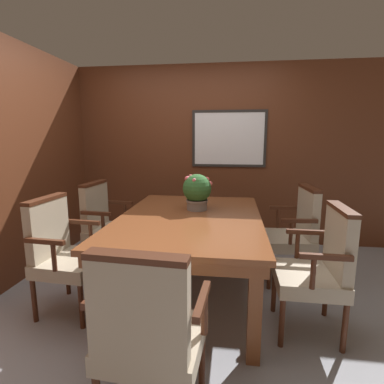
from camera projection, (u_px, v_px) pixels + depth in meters
ground_plane at (169, 298)px, 2.81m from camera, size 14.00×14.00×0.00m
wall_back at (193, 156)px, 4.22m from camera, size 7.20×0.08×2.45m
dining_table at (190, 226)px, 2.78m from camera, size 1.30×1.88×0.77m
chair_head_near at (148, 330)px, 1.48m from camera, size 0.58×0.52×0.99m
chair_left_near at (63, 250)px, 2.54m from camera, size 0.52×0.58×0.99m
chair_right_near at (320, 265)px, 2.24m from camera, size 0.49×0.57×0.99m
chair_right_far at (295, 230)px, 3.09m from camera, size 0.53×0.59×0.99m
chair_left_far at (106, 222)px, 3.37m from camera, size 0.52×0.59×0.99m
potted_plant at (197, 191)px, 2.98m from camera, size 0.29×0.30×0.36m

